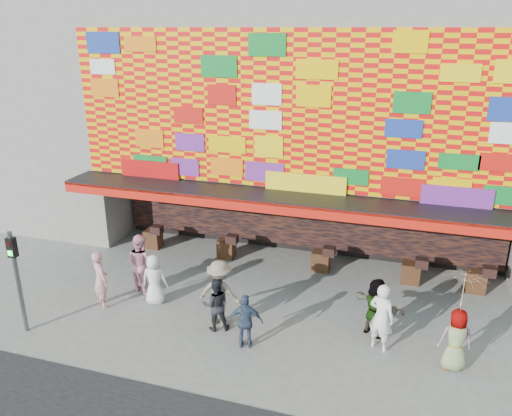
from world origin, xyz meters
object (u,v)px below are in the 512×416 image
Objects in this scene: ped_d at (220,293)px; parasol at (464,291)px; signal_left at (16,271)px; ped_f at (376,307)px; ped_a at (154,279)px; ped_b at (101,279)px; ped_i at (141,263)px; ped_e at (246,322)px; ped_g at (456,340)px; ped_h at (381,317)px; ped_c at (216,304)px.

parasol reaches higher than ped_d.
parasol is (11.29, 1.81, 0.31)m from signal_left.
signal_left reaches higher than ped_d.
ped_d is at bearing 38.55° from ped_f.
parasol reaches higher than ped_a.
ped_i reaches higher than ped_b.
signal_left reaches higher than ped_e.
ped_g is at bearing -145.80° from ped_b.
ped_h is (9.48, 2.08, -0.91)m from signal_left.
parasol is (0.00, 0.00, 1.36)m from ped_g.
ped_c is 1.01× the size of ped_e.
ped_a is 8.68m from parasol.
ped_f is (3.19, 1.61, 0.07)m from ped_e.
ped_e is 5.42m from parasol.
ped_d is at bearing 26.13° from ped_h.
ped_f reaches higher than ped_g.
ped_a is at bearing 31.25° from ped_f.
ped_d reaches higher than ped_e.
ped_i reaches higher than ped_e.
signal_left is 1.55× the size of ped_d.
ped_d is 1.15× the size of ped_f.
ped_g is (5.18, 0.70, 0.05)m from ped_e.
ped_b is 4.87m from ped_e.
ped_e is 3.52m from ped_h.
ped_e is 0.94× the size of ped_g.
ped_e is 0.81× the size of parasol.
ped_h is at bearing -18.94° from ped_g.
ped_a is 1.03× the size of ped_e.
ped_d is at bearing 159.77° from ped_a.
ped_i is at bearing 17.91° from ped_h.
ped_g is (11.29, 1.81, -1.04)m from signal_left.
ped_b is at bearing -26.59° from ped_c.
ped_b is 3.76m from ped_d.
ped_f is 0.67m from ped_h.
signal_left is 1.84× the size of ped_g.
ped_e is (1.06, -0.88, -0.20)m from ped_d.
parasol reaches higher than ped_f.
ped_c is 0.82× the size of ped_h.
ped_a is 0.84× the size of ped_h.
ped_g is 0.86× the size of ped_h.
ped_c is 0.95× the size of ped_g.
ped_a is 2.35m from ped_d.
ped_b is at bearing 3.25° from ped_d.
ped_e is at bearing 140.91° from ped_d.
ped_g reaches higher than ped_e.
ped_e is at bearing 127.79° from ped_c.
ped_h is at bearing -178.29° from ped_d.
signal_left is at bearing -6.31° from ped_c.
ped_d is 6.25m from ped_g.
ped_b is 1.16× the size of ped_c.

